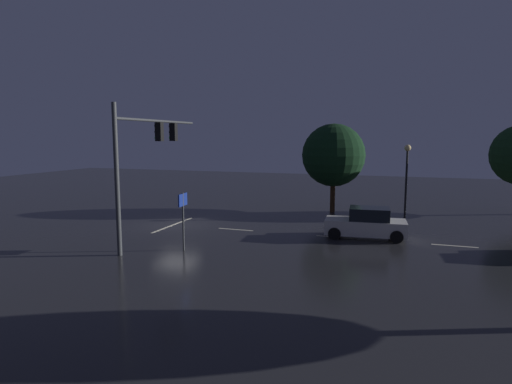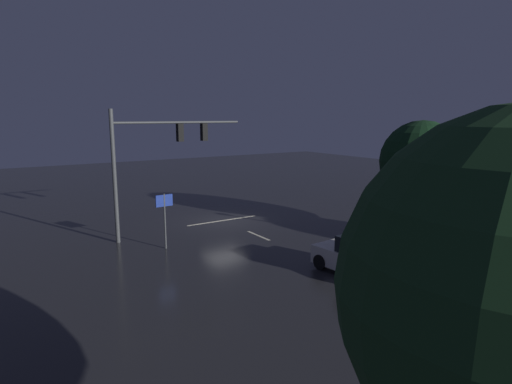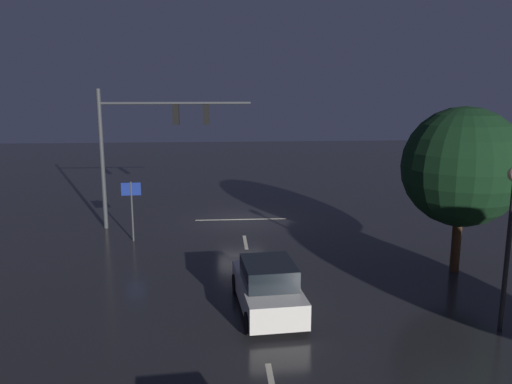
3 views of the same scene
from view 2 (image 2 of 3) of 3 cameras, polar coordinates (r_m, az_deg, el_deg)
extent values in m
plane|color=#232326|center=(27.61, -4.26, -3.93)|extent=(80.00, 80.00, 0.00)
cylinder|color=#383A3D|center=(23.50, -18.41, 1.87)|extent=(0.22, 0.22, 7.07)
cylinder|color=#383A3D|center=(24.49, -10.20, 9.17)|extent=(7.49, 0.14, 0.14)
cube|color=black|center=(24.51, -10.15, 7.84)|extent=(0.32, 0.36, 1.00)
sphere|color=black|center=(24.67, -10.35, 8.59)|extent=(0.20, 0.20, 0.20)
sphere|color=black|center=(24.68, -10.33, 7.85)|extent=(0.20, 0.20, 0.20)
sphere|color=#19F24C|center=(24.69, -10.31, 7.10)|extent=(0.20, 0.20, 0.20)
cube|color=black|center=(25.13, -6.98, 7.97)|extent=(0.32, 0.36, 1.00)
sphere|color=black|center=(25.29, -7.19, 8.71)|extent=(0.20, 0.20, 0.20)
sphere|color=black|center=(25.30, -7.17, 7.98)|extent=(0.20, 0.20, 0.20)
sphere|color=#19F24C|center=(25.31, -7.16, 7.26)|extent=(0.20, 0.20, 0.20)
cube|color=beige|center=(24.30, 0.32, -5.86)|extent=(0.16, 2.20, 0.01)
cube|color=beige|center=(19.81, 10.06, -9.78)|extent=(0.16, 2.20, 0.01)
cube|color=beige|center=(16.32, 25.09, -15.10)|extent=(0.16, 2.20, 0.01)
cube|color=beige|center=(27.82, -4.50, -3.82)|extent=(5.00, 0.16, 0.01)
cube|color=silver|center=(18.81, 14.00, -9.03)|extent=(2.15, 4.44, 0.80)
cube|color=black|center=(18.47, 14.59, -7.01)|extent=(1.77, 2.23, 0.68)
cylinder|color=black|center=(19.28, 8.61, -9.25)|extent=(0.28, 0.70, 0.68)
cylinder|color=black|center=(20.47, 11.89, -8.19)|extent=(0.28, 0.70, 0.68)
cylinder|color=black|center=(17.39, 16.42, -11.76)|extent=(0.28, 0.70, 0.68)
cylinder|color=black|center=(18.70, 19.50, -10.36)|extent=(0.28, 0.70, 0.68)
sphere|color=#F9EFC6|center=(19.64, 7.92, -7.84)|extent=(0.20, 0.20, 0.20)
sphere|color=#F9EFC6|center=(20.56, 10.47, -7.10)|extent=(0.20, 0.20, 0.20)
cylinder|color=black|center=(22.74, 29.92, -2.38)|extent=(0.14, 0.14, 4.61)
sphere|color=#F9D88C|center=(22.39, 30.48, 3.84)|extent=(0.44, 0.44, 0.44)
cylinder|color=#383A3D|center=(22.15, -12.09, -3.86)|extent=(0.09, 0.09, 2.86)
cube|color=navy|center=(21.92, -12.20, -1.13)|extent=(0.90, 0.12, 0.60)
cylinder|color=#382314|center=(26.30, 20.80, -2.52)|extent=(0.36, 0.36, 2.48)
sphere|color=black|center=(25.85, 21.21, 3.89)|extent=(4.58, 4.58, 4.58)
camera|label=1|loc=(14.75, -78.90, -2.75)|focal=30.21mm
camera|label=3|loc=(12.27, 76.57, 5.06)|focal=36.64mm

